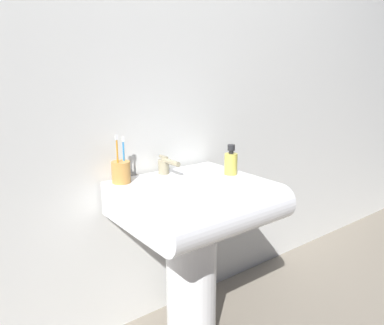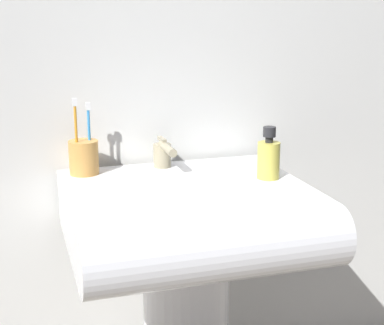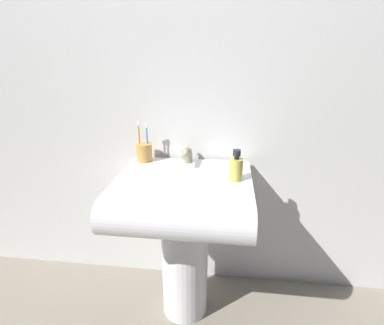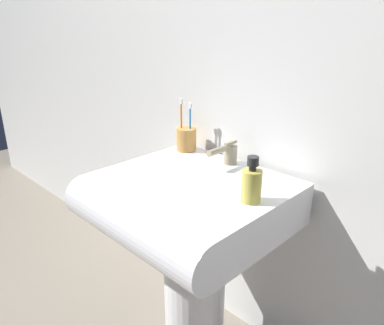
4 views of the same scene
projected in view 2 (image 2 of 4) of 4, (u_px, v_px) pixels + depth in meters
name	position (u px, v px, depth m)	size (l,w,h in m)	color
sink_basin	(192.00, 220.00, 1.40)	(0.58, 0.54, 0.14)	white
faucet	(164.00, 153.00, 1.58)	(0.05, 0.14, 0.08)	tan
toothbrush_cup	(84.00, 156.00, 1.52)	(0.08, 0.08, 0.20)	#D19347
soap_bottle	(269.00, 158.00, 1.48)	(0.06, 0.06, 0.13)	gold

